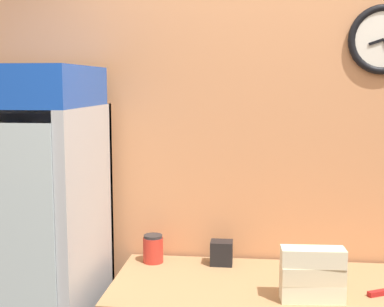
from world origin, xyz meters
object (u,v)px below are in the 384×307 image
(sandwich_stack_middle, at_px, (312,275))
(sandwich_stack_top, at_px, (313,257))
(condiment_jar, at_px, (153,249))
(beverage_cooler, at_px, (30,251))
(napkin_dispenser, at_px, (222,253))
(sandwich_stack_bottom, at_px, (312,292))

(sandwich_stack_middle, xyz_separation_m, sandwich_stack_top, (0.00, 0.00, 0.08))
(sandwich_stack_middle, height_order, condiment_jar, sandwich_stack_middle)
(beverage_cooler, relative_size, condiment_jar, 13.50)
(beverage_cooler, xyz_separation_m, napkin_dispenser, (0.91, 0.20, -0.04))
(sandwich_stack_middle, height_order, napkin_dispenser, sandwich_stack_middle)
(sandwich_stack_bottom, bearing_deg, sandwich_stack_top, 0.00)
(beverage_cooler, height_order, sandwich_stack_top, beverage_cooler)
(sandwich_stack_middle, relative_size, sandwich_stack_top, 1.01)
(sandwich_stack_bottom, xyz_separation_m, sandwich_stack_top, (0.00, 0.00, 0.15))
(sandwich_stack_middle, distance_m, condiment_jar, 0.85)
(sandwich_stack_bottom, bearing_deg, napkin_dispenser, 134.66)
(beverage_cooler, distance_m, sandwich_stack_bottom, 1.33)
(sandwich_stack_middle, bearing_deg, sandwich_stack_bottom, 0.00)
(sandwich_stack_middle, relative_size, napkin_dispenser, 2.25)
(beverage_cooler, height_order, sandwich_stack_middle, beverage_cooler)
(napkin_dispenser, bearing_deg, sandwich_stack_middle, -45.34)
(sandwich_stack_top, bearing_deg, beverage_cooler, 171.23)
(sandwich_stack_middle, bearing_deg, condiment_jar, 151.75)
(sandwich_stack_top, relative_size, napkin_dispenser, 2.22)
(beverage_cooler, bearing_deg, sandwich_stack_top, -8.77)
(condiment_jar, bearing_deg, sandwich_stack_middle, -28.25)
(beverage_cooler, distance_m, condiment_jar, 0.60)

